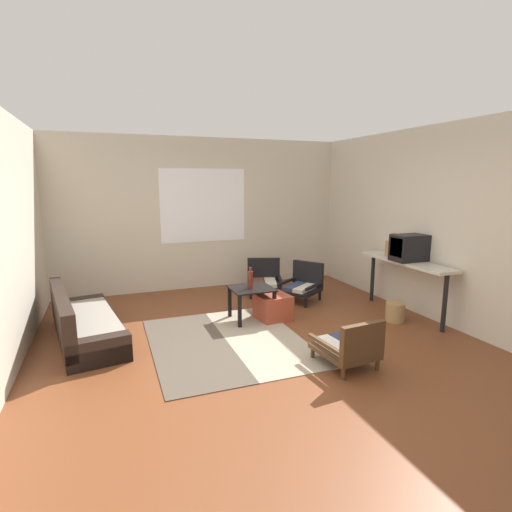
{
  "coord_description": "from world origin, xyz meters",
  "views": [
    {
      "loc": [
        -1.65,
        -4.03,
        1.94
      ],
      "look_at": [
        0.14,
        0.7,
        0.98
      ],
      "focal_mm": 27.82,
      "sensor_mm": 36.0,
      "label": 1
    }
  ],
  "objects": [
    {
      "name": "ground_plane",
      "position": [
        0.0,
        0.0,
        0.0
      ],
      "size": [
        7.8,
        7.8,
        0.0
      ],
      "primitive_type": "plane",
      "color": "brown"
    },
    {
      "name": "far_wall_with_window",
      "position": [
        0.0,
        3.06,
        1.35
      ],
      "size": [
        5.6,
        0.13,
        2.7
      ],
      "color": "beige",
      "rests_on": "ground"
    },
    {
      "name": "side_wall_right",
      "position": [
        2.66,
        0.3,
        1.35
      ],
      "size": [
        0.12,
        6.6,
        2.7
      ],
      "primitive_type": "cube",
      "color": "beige",
      "rests_on": "ground"
    },
    {
      "name": "area_rug",
      "position": [
        -0.36,
        0.37,
        0.01
      ],
      "size": [
        1.8,
        2.19,
        0.01
      ],
      "color": "#4C4238",
      "rests_on": "ground"
    },
    {
      "name": "couch",
      "position": [
        -2.01,
        1.06,
        0.2
      ],
      "size": [
        0.97,
        1.94,
        0.63
      ],
      "color": "black",
      "rests_on": "ground"
    },
    {
      "name": "coffee_table",
      "position": [
        0.19,
        1.0,
        0.37
      ],
      "size": [
        0.58,
        0.54,
        0.47
      ],
      "color": "black",
      "rests_on": "ground"
    },
    {
      "name": "armchair_by_window",
      "position": [
        0.87,
        2.21,
        0.26
      ],
      "size": [
        0.74,
        0.75,
        0.59
      ],
      "color": "black",
      "rests_on": "ground"
    },
    {
      "name": "armchair_striped_foreground",
      "position": [
        0.65,
        -0.73,
        0.23
      ],
      "size": [
        0.58,
        0.67,
        0.55
      ],
      "color": "#472D19",
      "rests_on": "ground"
    },
    {
      "name": "armchair_corner",
      "position": [
        1.31,
        1.61,
        0.28
      ],
      "size": [
        0.79,
        0.78,
        0.62
      ],
      "color": "black",
      "rests_on": "ground"
    },
    {
      "name": "ottoman_orange",
      "position": [
        0.49,
        0.94,
        0.18
      ],
      "size": [
        0.48,
        0.48,
        0.35
      ],
      "primitive_type": "cube",
      "rotation": [
        0.0,
        0.0,
        0.1
      ],
      "color": "#993D28",
      "rests_on": "ground"
    },
    {
      "name": "console_shelf",
      "position": [
        2.37,
        0.44,
        0.72
      ],
      "size": [
        0.38,
        1.61,
        0.82
      ],
      "color": "beige",
      "rests_on": "ground"
    },
    {
      "name": "crt_television",
      "position": [
        2.36,
        0.4,
        1.0
      ],
      "size": [
        0.48,
        0.32,
        0.38
      ],
      "color": "black",
      "rests_on": "console_shelf"
    },
    {
      "name": "clay_vase",
      "position": [
        2.37,
        0.74,
        0.94
      ],
      "size": [
        0.23,
        0.23,
        0.36
      ],
      "color": "#A87047",
      "rests_on": "console_shelf"
    },
    {
      "name": "glass_bottle",
      "position": [
        0.17,
        0.99,
        0.6
      ],
      "size": [
        0.07,
        0.07,
        0.3
      ],
      "color": "#5B2319",
      "rests_on": "coffee_table"
    },
    {
      "name": "wicker_basket",
      "position": [
        2.05,
        0.24,
        0.14
      ],
      "size": [
        0.26,
        0.26,
        0.27
      ],
      "primitive_type": "cylinder",
      "color": "#9E7A4C",
      "rests_on": "ground"
    }
  ]
}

